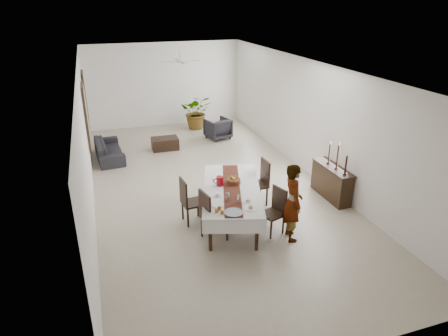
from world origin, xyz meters
TOP-DOWN VIEW (x-y plane):
  - floor at (0.00, 0.00)m, footprint 6.00×12.00m
  - ceiling at (0.00, 0.00)m, footprint 6.00×12.00m
  - wall_back at (0.00, 6.00)m, footprint 6.00×0.02m
  - wall_front at (0.00, -6.00)m, footprint 6.00×0.02m
  - wall_left at (-3.00, 0.00)m, footprint 0.02×12.00m
  - wall_right at (3.00, 0.00)m, footprint 0.02×12.00m
  - dining_table_top at (-0.01, -1.94)m, footprint 1.77×2.75m
  - table_leg_fl at (-0.81, -2.96)m, footprint 0.09×0.09m
  - table_leg_fr at (0.08, -3.24)m, footprint 0.09×0.09m
  - table_leg_bl at (-0.09, -0.65)m, footprint 0.09×0.09m
  - table_leg_br at (0.80, -0.93)m, footprint 0.09×0.09m
  - tablecloth_top at (-0.01, -1.94)m, footprint 2.01×2.99m
  - tablecloth_drape_left at (-0.60, -1.76)m, footprint 0.83×2.62m
  - tablecloth_drape_right at (0.59, -2.13)m, footprint 0.83×2.62m
  - tablecloth_drape_near at (-0.41, -3.25)m, footprint 1.20×0.38m
  - tablecloth_drape_far at (0.40, -0.64)m, footprint 1.20×0.38m
  - table_runner at (-0.01, -1.94)m, footprint 1.15×2.64m
  - red_pitcher at (-0.21, -1.71)m, footprint 0.20×0.20m
  - pitcher_handle at (-0.30, -1.69)m, footprint 0.13×0.06m
  - wine_glass_near at (-0.09, -2.64)m, footprint 0.07×0.07m
  - wine_glass_mid at (-0.28, -2.47)m, footprint 0.07×0.07m
  - teacup_right at (0.11, -2.65)m, footprint 0.10×0.10m
  - saucer_right at (0.11, -2.65)m, footprint 0.16×0.16m
  - teacup_left at (-0.42, -2.20)m, footprint 0.10×0.10m
  - saucer_left at (-0.42, -2.20)m, footprint 0.16×0.16m
  - plate_near_right at (0.04, -2.96)m, footprint 0.25×0.25m
  - bread_near_right at (0.04, -2.96)m, footprint 0.10×0.10m
  - plate_near_left at (-0.55, -2.61)m, footprint 0.25×0.25m
  - plate_far_left at (-0.16, -1.29)m, footprint 0.25×0.25m
  - serving_tray at (-0.34, -3.01)m, footprint 0.38×0.38m
  - jam_jar_a at (-0.57, -2.97)m, footprint 0.07×0.07m
  - jam_jar_b at (-0.65, -2.88)m, footprint 0.07×0.07m
  - jam_jar_c at (-0.57, -2.79)m, footprint 0.07×0.07m
  - fruit_basket at (0.12, -1.71)m, footprint 0.32×0.32m
  - fruit_red at (0.16, -1.70)m, footprint 0.10×0.10m
  - fruit_green at (0.09, -1.66)m, footprint 0.08×0.08m
  - fruit_yellow at (0.11, -1.76)m, footprint 0.09×0.09m
  - chair_right_near_seat at (0.64, -2.73)m, footprint 0.55×0.55m
  - chair_right_near_leg_fl at (0.86, -2.84)m, footprint 0.05×0.05m
  - chair_right_near_leg_fr at (0.75, -2.50)m, footprint 0.05×0.05m
  - chair_right_near_leg_bl at (0.53, -2.95)m, footprint 0.05×0.05m
  - chair_right_near_leg_br at (0.42, -2.61)m, footprint 0.05×0.05m
  - chair_right_near_back at (0.83, -2.67)m, footprint 0.17×0.43m
  - chair_right_far_seat at (0.84, -1.38)m, footprint 0.49×0.49m
  - chair_right_far_leg_fl at (1.04, -1.57)m, footprint 0.05×0.05m
  - chair_right_far_leg_fr at (1.03, -1.18)m, footprint 0.05×0.05m
  - chair_right_far_leg_bl at (0.65, -1.58)m, footprint 0.05×0.05m
  - chair_right_far_leg_br at (0.64, -1.19)m, footprint 0.05×0.05m
  - chair_right_far_back at (1.06, -1.37)m, footprint 0.05×0.48m
  - chair_left_near_seat at (-0.61, -2.57)m, footprint 0.57×0.57m
  - chair_left_near_leg_fl at (-0.84, -2.41)m, footprint 0.06×0.06m
  - chair_left_near_leg_fr at (-0.76, -2.80)m, footprint 0.06×0.06m
  - chair_left_near_leg_bl at (-0.45, -2.33)m, footprint 0.06×0.06m
  - chair_left_near_leg_br at (-0.37, -2.72)m, footprint 0.06×0.06m
  - chair_left_near_back at (-0.82, -2.61)m, footprint 0.14×0.48m
  - chair_left_far_seat at (-0.86, -1.74)m, footprint 0.50×0.50m
  - chair_left_far_leg_fl at (-1.07, -1.58)m, footprint 0.05×0.05m
  - chair_left_far_leg_fr at (-1.03, -1.95)m, footprint 0.05×0.05m
  - chair_left_far_leg_bl at (-0.70, -1.54)m, footprint 0.05×0.05m
  - chair_left_far_leg_br at (-0.66, -1.91)m, footprint 0.05×0.05m
  - chair_left_far_back at (-1.07, -1.76)m, footprint 0.08×0.46m
  - woman at (0.94, -3.04)m, footprint 0.51×0.68m
  - sideboard_body at (2.78, -1.66)m, footprint 0.36×1.36m
  - sideboard_top at (2.78, -1.66)m, footprint 0.40×1.41m
  - candlestick_near_base at (2.78, -2.16)m, footprint 0.09×0.09m
  - candlestick_near_shaft at (2.78, -2.16)m, footprint 0.05×0.05m
  - candlestick_near_candle at (2.78, -2.16)m, footprint 0.03×0.03m
  - candlestick_mid_base at (2.78, -1.79)m, footprint 0.09×0.09m
  - candlestick_mid_shaft at (2.78, -1.79)m, footprint 0.05×0.05m
  - candlestick_mid_candle at (2.78, -1.79)m, footprint 0.03×0.03m
  - candlestick_far_base at (2.78, -1.43)m, footprint 0.09×0.09m
  - candlestick_far_shaft at (2.78, -1.43)m, footprint 0.05×0.05m
  - candlestick_far_candle at (2.78, -1.43)m, footprint 0.03×0.03m
  - sofa at (-2.43, 2.92)m, footprint 0.87×2.00m
  - armchair at (1.44, 3.69)m, footprint 0.98×0.99m
  - coffee_table at (-0.59, 3.18)m, footprint 0.89×0.61m
  - potted_plant at (1.03, 5.11)m, footprint 1.41×1.29m
  - mirror_frame_near at (-2.96, 2.20)m, footprint 0.06×1.05m
  - mirror_glass_near at (-2.92, 2.20)m, footprint 0.01×0.90m
  - mirror_frame_far at (-2.96, 4.30)m, footprint 0.06×1.05m
  - mirror_glass_far at (-2.92, 4.30)m, footprint 0.01×0.90m
  - fan_rod at (0.00, 3.00)m, footprint 0.04×0.04m
  - fan_hub at (0.00, 3.00)m, footprint 0.16×0.16m
  - fan_blade_n at (0.00, 3.35)m, footprint 0.10×0.55m
  - fan_blade_s at (0.00, 2.65)m, footprint 0.10×0.55m
  - fan_blade_e at (0.35, 3.00)m, footprint 0.55×0.10m
  - fan_blade_w at (-0.35, 3.00)m, footprint 0.55×0.10m

SIDE VIEW (x-z plane):
  - floor at x=0.00m, z-range 0.00..0.00m
  - coffee_table at x=-0.59m, z-range 0.00..0.39m
  - chair_right_near_leg_fl at x=0.86m, z-range 0.00..0.43m
  - chair_right_near_leg_fr at x=0.75m, z-range 0.00..0.43m
  - chair_right_near_leg_bl at x=0.53m, z-range 0.00..0.43m
  - chair_right_near_leg_br at x=0.42m, z-range 0.00..0.43m
  - chair_left_far_leg_fl at x=-1.07m, z-range 0.00..0.45m
  - chair_left_far_leg_fr at x=-1.03m, z-range 0.00..0.45m
  - chair_left_far_leg_bl at x=-0.70m, z-range 0.00..0.45m
  - chair_left_far_leg_br at x=-0.66m, z-range 0.00..0.45m
  - chair_right_far_leg_fl at x=1.04m, z-range 0.00..0.47m
  - chair_right_far_leg_fr at x=1.03m, z-range 0.00..0.47m
  - chair_right_far_leg_bl at x=0.65m, z-range 0.00..0.47m
  - chair_right_far_leg_br at x=0.64m, z-range 0.00..0.47m
  - chair_left_near_leg_fl at x=-0.84m, z-range 0.00..0.48m
  - chair_left_near_leg_fr at x=-0.76m, z-range 0.00..0.48m
  - chair_left_near_leg_bl at x=-0.45m, z-range 0.00..0.48m
  - chair_left_near_leg_br at x=-0.37m, z-range 0.00..0.48m
  - sofa at x=-2.43m, z-range 0.00..0.57m
  - armchair at x=1.44m, z-range 0.00..0.74m
  - table_leg_fl at x=-0.81m, z-range 0.00..0.74m
  - table_leg_fr at x=0.08m, z-range 0.00..0.74m
  - table_leg_bl at x=-0.09m, z-range 0.00..0.74m
  - table_leg_br at x=0.80m, z-range 0.00..0.74m
  - sideboard_body at x=2.78m, z-range 0.00..0.81m
  - chair_right_near_seat at x=0.64m, z-range 0.43..0.48m
  - chair_left_far_seat at x=-0.86m, z-range 0.45..0.50m
  - chair_right_far_seat at x=0.84m, z-range 0.47..0.53m
  - chair_left_near_seat at x=-0.61m, z-range 0.48..0.53m
  - tablecloth_drape_left at x=-0.60m, z-range 0.49..0.81m
  - tablecloth_drape_right at x=0.59m, z-range 0.49..0.81m
  - tablecloth_drape_near at x=-0.41m, z-range 0.49..0.81m
  - tablecloth_drape_far at x=0.40m, z-range 0.49..0.81m
  - potted_plant at x=1.03m, z-range 0.00..1.32m
  - chair_right_near_back at x=0.83m, z-range 0.47..1.03m
  - dining_table_top at x=-0.01m, z-range 0.74..0.80m
  - chair_left_far_back at x=-1.07m, z-range 0.50..1.08m
  - tablecloth_top at x=-0.01m, z-range 0.80..0.81m
  - table_runner at x=-0.01m, z-range 0.81..0.81m
  - saucer_right at x=0.11m, z-range 0.81..0.82m
  - saucer_left at x=-0.42m, z-range 0.81..0.82m
  - plate_near_right at x=0.04m, z-range 0.81..0.82m
  - plate_near_left at x=-0.55m, z-range 0.81..0.82m
  - plate_far_left at x=-0.16m, z-range 0.81..0.82m
  - serving_tray at x=-0.34m, z-range 0.81..0.83m
  - chair_right_far_back at x=1.06m, z-range 0.52..1.13m
  - sideboard_top at x=2.78m, z-range 0.81..0.84m
  - chair_left_near_back at x=-0.82m, z-range 0.53..1.14m
  - teacup_right at x=0.11m, z-range 0.81..0.87m
  - teacup_left at x=-0.42m, z-range 0.81..0.87m
  - woman at x=0.94m, z-range 0.00..1.69m
  - bread_near_right at x=0.04m, z-range 0.80..0.89m
  - jam_jar_a at x=-0.57m, z-range 0.81..0.89m
  - jam_jar_b at x=-0.65m, z-range 0.81..0.89m
  - jam_jar_c at x=-0.57m, z-range 0.81..0.89m
  - candlestick_near_base at x=2.78m, z-range 0.84..0.87m
  - candlestick_mid_base at x=2.78m, z-range 0.84..0.87m
  - candlestick_far_base at x=2.78m, z-range 0.84..0.87m
  - fruit_basket at x=0.12m, z-range 0.81..0.91m
  - wine_glass_near at x=-0.09m, z-range 0.81..0.99m
  - wine_glass_mid at x=-0.28m, z-range 0.81..0.99m
  - red_pitcher at x=-0.21m, z-range 0.81..1.02m
  - pitcher_handle at x=-0.30m, z-range 0.85..0.98m
  - fruit_red at x=0.16m, z-range 0.89..0.99m
  - fruit_green at x=0.09m, z-range 0.90..0.98m
  - fruit_yellow at x=0.11m, z-range 0.90..0.99m
  - candlestick_near_shaft at x=2.78m, z-range 0.87..1.32m
  - candlestick_far_shaft at x=2.78m, z-range 0.87..1.37m
  - candlestick_mid_shaft at x=2.78m, z-range 0.87..1.46m
  - candlestick_near_candle at x=2.78m, z-range 1.32..1.39m
  - candlestick_far_candle at x=2.78m, z-range 1.37..1.44m
  - candlestick_mid_candle at x=2.78m, z-range 1.46..1.53m
  - wall_back at x=0.00m, z-range 0.00..3.20m
  - wall_front at x=0.00m, z-range 0.00..3.20m
  - wall_left at x=-3.00m, z-range 0.00..3.20m
  - wall_right at x=3.00m, z-range 0.00..3.20m
  - mirror_frame_near at x=-2.96m, z-range 0.67..2.53m
  - mirror_glass_near at x=-2.92m, z-range 0.75..2.45m
  - mirror_frame_far at x=-2.96m, z-range 0.67..2.53m
  - mirror_glass_far at x=-2.92m, z-range 0.75..2.45m
  - fan_hub at x=0.00m, z-range 2.86..2.94m
  - fan_blade_n at x=0.00m, z-range 2.89..2.91m
  - fan_blade_s at x=0.00m, z-range 2.89..2.91m
  - fan_blade_e at x=0.35m, z-range 2.89..2.91m
  - fan_blade_w at x=-0.35m, z-range 2.89..2.91m
  - fan_rod at x=0.00m, z-range 3.00..3.20m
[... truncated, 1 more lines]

